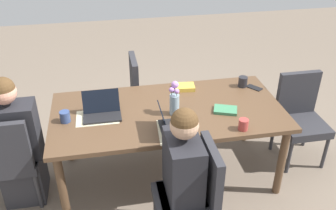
{
  "coord_description": "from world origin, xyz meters",
  "views": [
    {
      "loc": [
        0.52,
        2.75,
        2.46
      ],
      "look_at": [
        0.0,
        0.0,
        0.8
      ],
      "focal_mm": 39.59,
      "sensor_mm": 36.0,
      "label": 1
    }
  ],
  "objects": [
    {
      "name": "ground_plane",
      "position": [
        0.0,
        0.0,
        0.0
      ],
      "size": [
        10.0,
        10.0,
        0.0
      ],
      "primitive_type": "plane",
      "color": "#756656"
    },
    {
      "name": "dining_table",
      "position": [
        0.0,
        0.0,
        0.67
      ],
      "size": [
        2.05,
        1.0,
        0.75
      ],
      "color": "brown",
      "rests_on": "ground_plane"
    },
    {
      "name": "chair_far_left_near",
      "position": [
        -0.05,
        0.8,
        0.5
      ],
      "size": [
        0.44,
        0.44,
        0.9
      ],
      "color": "#2D2D33",
      "rests_on": "ground_plane"
    },
    {
      "name": "person_far_left_near",
      "position": [
        0.03,
        0.74,
        0.53
      ],
      "size": [
        0.36,
        0.4,
        1.19
      ],
      "color": "#2D2D33",
      "rests_on": "ground_plane"
    },
    {
      "name": "chair_head_right_left_mid",
      "position": [
        1.37,
        0.1,
        0.5
      ],
      "size": [
        0.44,
        0.44,
        0.9
      ],
      "color": "#2D2D33",
      "rests_on": "ground_plane"
    },
    {
      "name": "person_head_right_left_mid",
      "position": [
        1.31,
        0.02,
        0.53
      ],
      "size": [
        0.4,
        0.36,
        1.19
      ],
      "color": "#2D2D33",
      "rests_on": "ground_plane"
    },
    {
      "name": "chair_head_left_left_far",
      "position": [
        -1.35,
        -0.08,
        0.5
      ],
      "size": [
        0.44,
        0.44,
        0.9
      ],
      "color": "#2D2D33",
      "rests_on": "ground_plane"
    },
    {
      "name": "chair_near_right_near",
      "position": [
        0.1,
        -0.83,
        0.5
      ],
      "size": [
        0.44,
        0.44,
        0.9
      ],
      "color": "#2D2D33",
      "rests_on": "ground_plane"
    },
    {
      "name": "flower_vase",
      "position": [
        -0.04,
        0.07,
        0.88
      ],
      "size": [
        0.09,
        0.11,
        0.3
      ],
      "color": "#8EA8B7",
      "rests_on": "dining_table"
    },
    {
      "name": "placemat_far_left_near",
      "position": [
        0.01,
        0.34,
        0.75
      ],
      "size": [
        0.28,
        0.38,
        0.0
      ],
      "primitive_type": "cube",
      "rotation": [
        0.0,
        0.0,
        -1.64
      ],
      "color": "beige",
      "rests_on": "dining_table"
    },
    {
      "name": "placemat_head_right_left_mid",
      "position": [
        0.62,
        0.01,
        0.75
      ],
      "size": [
        0.36,
        0.26,
        0.0
      ],
      "primitive_type": "cube",
      "rotation": [
        0.0,
        0.0,
        3.13
      ],
      "color": "beige",
      "rests_on": "dining_table"
    },
    {
      "name": "laptop_head_right_left_mid",
      "position": [
        0.58,
        -0.01,
        0.79
      ],
      "size": [
        0.32,
        0.22,
        0.21
      ],
      "color": "black",
      "rests_on": "dining_table"
    },
    {
      "name": "laptop_far_left_near",
      "position": [
        0.04,
        0.33,
        0.79
      ],
      "size": [
        0.22,
        0.32,
        0.21
      ],
      "color": "black",
      "rests_on": "dining_table"
    },
    {
      "name": "coffee_mug_near_left",
      "position": [
        -0.54,
        0.41,
        0.79
      ],
      "size": [
        0.08,
        0.08,
        0.09
      ],
      "primitive_type": "cylinder",
      "color": "#AD3D38",
      "rests_on": "dining_table"
    },
    {
      "name": "coffee_mug_near_right",
      "position": [
        0.88,
        0.03,
        0.79
      ],
      "size": [
        0.08,
        0.08,
        0.1
      ],
      "primitive_type": "cylinder",
      "color": "#33477A",
      "rests_on": "dining_table"
    },
    {
      "name": "coffee_mug_centre_left",
      "position": [
        -0.81,
        -0.3,
        0.8
      ],
      "size": [
        0.09,
        0.09,
        0.1
      ],
      "primitive_type": "cylinder",
      "color": "#232328",
      "rests_on": "dining_table"
    },
    {
      "name": "book_red_cover",
      "position": [
        -0.23,
        -0.35,
        0.77
      ],
      "size": [
        0.21,
        0.16,
        0.04
      ],
      "primitive_type": "cube",
      "rotation": [
        0.0,
        0.0,
        -0.11
      ],
      "color": "gold",
      "rests_on": "dining_table"
    },
    {
      "name": "book_blue_cover",
      "position": [
        -0.49,
        0.12,
        0.76
      ],
      "size": [
        0.24,
        0.2,
        0.03
      ],
      "primitive_type": "cube",
      "rotation": [
        0.0,
        0.0,
        -0.36
      ],
      "color": "#3D7F56",
      "rests_on": "dining_table"
    },
    {
      "name": "phone_black",
      "position": [
        -0.91,
        -0.25,
        0.75
      ],
      "size": [
        0.15,
        0.16,
        0.01
      ],
      "primitive_type": "cube",
      "rotation": [
        0.0,
        0.0,
        2.22
      ],
      "color": "black",
      "rests_on": "dining_table"
    }
  ]
}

